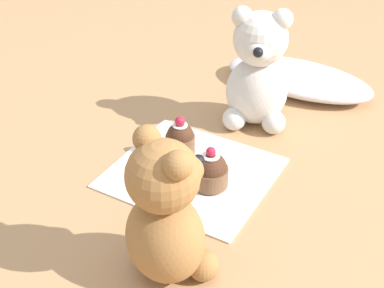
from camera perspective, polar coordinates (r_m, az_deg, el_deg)
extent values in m
plane|color=tan|center=(0.83, 0.00, -3.16)|extent=(4.00, 4.00, 0.00)
cube|color=silver|center=(0.83, 0.00, -2.99)|extent=(0.24, 0.22, 0.01)
ellipsoid|color=silver|center=(1.08, 11.28, 6.90)|extent=(0.29, 0.14, 0.04)
ellipsoid|color=silver|center=(0.94, 6.89, 5.64)|extent=(0.13, 0.12, 0.12)
sphere|color=silver|center=(0.89, 7.33, 11.07)|extent=(0.09, 0.09, 0.09)
ellipsoid|color=silver|center=(0.86, 7.13, 9.81)|extent=(0.05, 0.05, 0.03)
sphere|color=black|center=(0.85, 7.07, 9.67)|extent=(0.02, 0.02, 0.02)
sphere|color=silver|center=(0.88, 5.38, 13.38)|extent=(0.03, 0.03, 0.03)
sphere|color=silver|center=(0.88, 9.62, 12.98)|extent=(0.03, 0.03, 0.03)
sphere|color=silver|center=(0.93, 4.44, 2.72)|extent=(0.04, 0.04, 0.04)
sphere|color=silver|center=(0.93, 8.69, 2.30)|extent=(0.04, 0.04, 0.04)
ellipsoid|color=#A3703D|center=(0.65, -2.87, -9.91)|extent=(0.13, 0.13, 0.12)
sphere|color=#A3703D|center=(0.59, -3.13, -3.44)|extent=(0.08, 0.08, 0.08)
ellipsoid|color=#A3703D|center=(0.60, -0.48, -2.68)|extent=(0.05, 0.05, 0.03)
sphere|color=black|center=(0.61, 0.68, -1.81)|extent=(0.02, 0.02, 0.02)
sphere|color=#A3703D|center=(0.55, -1.53, -2.27)|extent=(0.03, 0.03, 0.03)
sphere|color=#A3703D|center=(0.59, -4.83, 0.57)|extent=(0.03, 0.03, 0.03)
sphere|color=#A3703D|center=(0.67, 1.22, -12.80)|extent=(0.04, 0.04, 0.04)
sphere|color=#A3703D|center=(0.71, -2.11, -9.53)|extent=(0.04, 0.04, 0.04)
cylinder|color=brown|center=(0.86, -1.26, -0.07)|extent=(0.05, 0.05, 0.03)
sphere|color=#472819|center=(0.85, -1.27, 0.88)|extent=(0.04, 0.04, 0.04)
cylinder|color=white|center=(0.84, -1.29, 2.02)|extent=(0.02, 0.02, 0.00)
sphere|color=red|center=(0.83, -1.30, 2.44)|extent=(0.02, 0.02, 0.02)
cylinder|color=brown|center=(0.80, 1.96, -3.43)|extent=(0.05, 0.05, 0.03)
sphere|color=#472819|center=(0.79, 1.98, -2.59)|extent=(0.05, 0.05, 0.05)
cylinder|color=white|center=(0.77, 2.01, -1.26)|extent=(0.03, 0.03, 0.00)
sphere|color=red|center=(0.77, 2.03, -0.83)|extent=(0.01, 0.01, 0.01)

